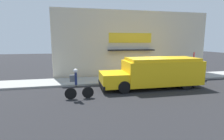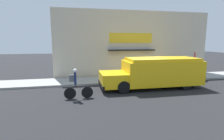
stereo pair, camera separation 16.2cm
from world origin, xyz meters
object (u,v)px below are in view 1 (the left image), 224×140
Objects in this scene: school_bus at (155,72)px; cyclist at (77,84)px; trash_bin at (174,72)px; stop_sign_post at (194,60)px.

cyclist is at bearing -164.84° from school_bus.
cyclist is 9.25m from trash_bin.
stop_sign_post is at bearing 17.84° from cyclist.
cyclist is at bearing -161.22° from stop_sign_post.
stop_sign_post is 2.81× the size of trash_bin.
trash_bin is at bearing 147.83° from stop_sign_post.
stop_sign_post is (9.57, 3.25, 0.72)m from cyclist.
cyclist reaches higher than trash_bin.
school_bus is at bearing -156.45° from stop_sign_post.
school_bus reaches higher than trash_bin.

